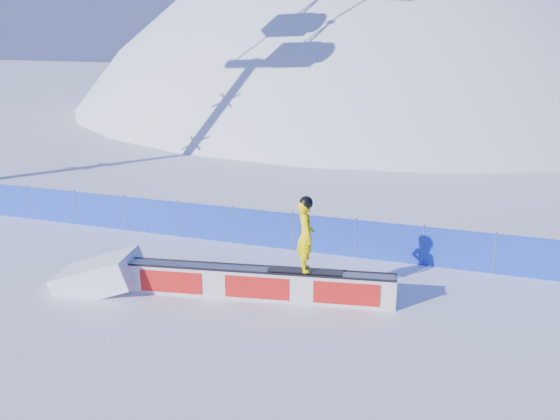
% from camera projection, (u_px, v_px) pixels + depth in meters
% --- Properties ---
extents(ground, '(160.00, 160.00, 0.00)m').
position_uv_depth(ground, '(133.00, 294.00, 16.49)').
color(ground, white).
rests_on(ground, ground).
extents(snow_hill, '(64.00, 64.00, 64.00)m').
position_uv_depth(snow_hill, '(379.00, 291.00, 59.80)').
color(snow_hill, white).
rests_on(snow_hill, ground).
extents(safety_fence, '(22.05, 0.05, 1.30)m').
position_uv_depth(safety_fence, '(205.00, 222.00, 20.39)').
color(safety_fence, '#1B3CC2').
rests_on(safety_fence, ground).
extents(rail_box, '(7.01, 1.64, 0.84)m').
position_uv_depth(rail_box, '(258.00, 284.00, 16.11)').
color(rail_box, silver).
rests_on(rail_box, ground).
extents(snow_ramp, '(2.49, 1.78, 1.43)m').
position_uv_depth(snow_ramp, '(100.00, 287.00, 16.90)').
color(snow_ramp, white).
rests_on(snow_ramp, ground).
extents(snowboarder, '(1.92, 0.80, 1.98)m').
position_uv_depth(snowboarder, '(306.00, 235.00, 15.51)').
color(snowboarder, black).
rests_on(snowboarder, rail_box).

